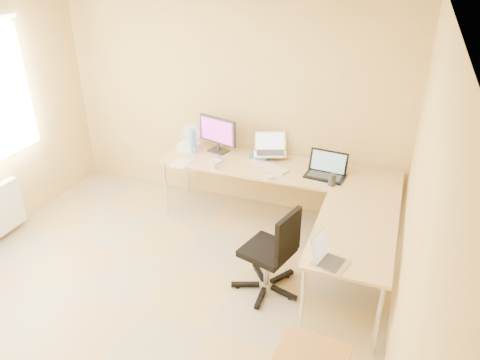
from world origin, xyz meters
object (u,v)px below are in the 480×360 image
(laptop_black, at_px, (326,166))
(office_chair, at_px, (267,245))
(desk_main, at_px, (277,195))
(laptop_center, at_px, (271,144))
(desk_fan, at_px, (193,136))
(water_bottle, at_px, (193,141))
(laptop_return, at_px, (331,253))
(monitor, at_px, (218,135))
(desk_return, at_px, (350,265))
(mug, at_px, (215,165))
(keyboard, at_px, (269,166))

(laptop_black, distance_m, office_chair, 1.18)
(desk_main, height_order, laptop_center, laptop_center)
(laptop_black, xyz_separation_m, desk_fan, (-1.66, 0.26, 0.01))
(water_bottle, distance_m, desk_fan, 0.20)
(laptop_return, relative_size, office_chair, 0.33)
(monitor, distance_m, laptop_black, 1.34)
(monitor, relative_size, laptop_return, 1.68)
(desk_fan, height_order, office_chair, desk_fan)
(laptop_black, bearing_deg, desk_return, -59.36)
(monitor, xyz_separation_m, mug, (0.15, -0.45, -0.16))
(monitor, bearing_deg, office_chair, -35.91)
(keyboard, height_order, desk_fan, desk_fan)
(monitor, relative_size, office_chair, 0.56)
(laptop_return, bearing_deg, desk_return, 1.50)
(desk_main, height_order, water_bottle, water_bottle)
(laptop_center, distance_m, desk_fan, 0.97)
(mug, height_order, desk_fan, desk_fan)
(keyboard, distance_m, water_bottle, 0.96)
(desk_return, bearing_deg, laptop_return, -102.89)
(mug, bearing_deg, laptop_black, 11.52)
(keyboard, height_order, office_chair, office_chair)
(water_bottle, bearing_deg, desk_fan, 113.90)
(keyboard, relative_size, office_chair, 0.53)
(water_bottle, bearing_deg, office_chair, -42.19)
(monitor, xyz_separation_m, keyboard, (0.69, -0.20, -0.20))
(desk_return, xyz_separation_m, keyboard, (-1.07, 0.95, 0.38))
(keyboard, height_order, water_bottle, water_bottle)
(monitor, relative_size, laptop_center, 1.34)
(laptop_return, bearing_deg, water_bottle, 65.31)
(water_bottle, distance_m, office_chair, 1.77)
(mug, distance_m, laptop_return, 1.93)
(keyboard, bearing_deg, water_bottle, -159.90)
(laptop_center, height_order, laptop_return, laptop_center)
(monitor, distance_m, water_bottle, 0.30)
(monitor, relative_size, keyboard, 1.05)
(water_bottle, height_order, laptop_return, water_bottle)
(desk_return, bearing_deg, keyboard, 138.29)
(keyboard, xyz_separation_m, mug, (-0.54, -0.25, 0.04))
(monitor, relative_size, desk_fan, 1.83)
(laptop_center, xyz_separation_m, mug, (-0.48, -0.50, -0.12))
(mug, height_order, laptop_return, laptop_return)
(desk_return, distance_m, office_chair, 0.77)
(laptop_center, relative_size, keyboard, 0.79)
(desk_return, xyz_separation_m, laptop_black, (-0.44, 0.94, 0.50))
(desk_main, height_order, office_chair, office_chair)
(keyboard, distance_m, office_chair, 1.17)
(laptop_center, relative_size, desk_fan, 1.37)
(laptop_black, bearing_deg, keyboard, -175.74)
(laptop_center, xyz_separation_m, laptop_return, (1.01, -1.72, -0.07))
(mug, bearing_deg, laptop_return, -39.51)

